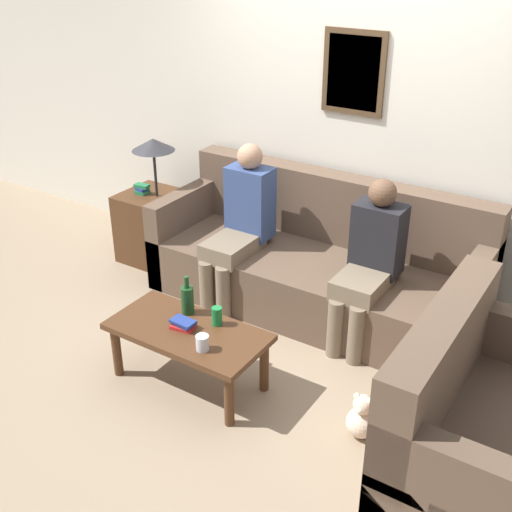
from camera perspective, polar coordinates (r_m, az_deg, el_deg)
name	(u,v)px	position (r m, az deg, el deg)	size (l,w,h in m)	color
ground_plane	(278,337)	(4.66, 1.95, -7.19)	(16.00, 16.00, 0.00)	gray
wall_back	(352,126)	(4.96, 8.56, 11.39)	(9.00, 0.08, 2.60)	silver
couch_main	(317,266)	(4.92, 5.41, -0.91)	(2.50, 0.94, 0.97)	brown
couch_side	(490,437)	(3.58, 20.05, -14.85)	(0.94, 1.34, 0.97)	brown
coffee_table	(188,337)	(4.07, -6.07, -7.20)	(1.01, 0.51, 0.40)	#4C2D19
side_table_with_lamp	(154,221)	(5.64, -9.08, 3.12)	(0.51, 0.51, 1.10)	#4C2D19
wine_bottle	(187,299)	(4.14, -6.11, -3.84)	(0.08, 0.08, 0.27)	#19421E
drinking_glass	(202,343)	(3.82, -4.79, -7.70)	(0.08, 0.08, 0.10)	silver
book_stack	(183,324)	(4.03, -6.50, -6.03)	(0.16, 0.13, 0.05)	red
soda_can	(217,316)	(4.03, -3.50, -5.35)	(0.07, 0.07, 0.12)	#197A38
person_left	(241,221)	(4.86, -1.34, 3.13)	(0.34, 0.65, 1.22)	#756651
person_right	(370,259)	(4.42, 10.09, -0.26)	(0.34, 0.61, 1.16)	#756651
teddy_bear	(362,418)	(3.84, 9.39, -14.04)	(0.18, 0.18, 0.28)	beige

